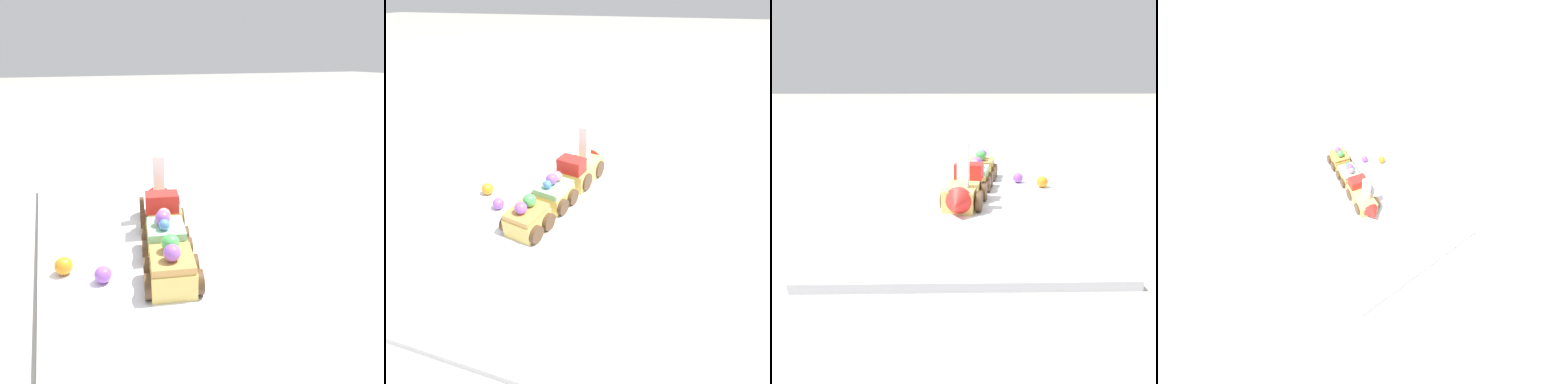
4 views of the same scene
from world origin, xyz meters
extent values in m
plane|color=gray|center=(0.00, 0.00, 0.00)|extent=(10.00, 10.00, 0.00)
cube|color=white|center=(0.00, 0.00, 0.01)|extent=(0.65, 0.38, 0.01)
cube|color=#EACC66|center=(0.07, 0.00, 0.03)|extent=(0.11, 0.07, 0.04)
cube|color=red|center=(0.03, 0.01, 0.06)|extent=(0.04, 0.05, 0.03)
cone|color=red|center=(0.13, -0.01, 0.03)|extent=(0.04, 0.05, 0.05)
cube|color=white|center=(0.08, 0.00, 0.06)|extent=(0.02, 0.02, 0.02)
cube|color=white|center=(0.08, 0.00, 0.08)|extent=(0.02, 0.02, 0.02)
cube|color=white|center=(0.08, 0.00, 0.09)|extent=(0.02, 0.02, 0.02)
cube|color=white|center=(0.08, 0.00, 0.11)|extent=(0.02, 0.02, 0.02)
cylinder|color=#4C331E|center=(0.09, -0.03, 0.03)|extent=(0.04, 0.01, 0.03)
cylinder|color=#4C331E|center=(0.10, 0.03, 0.03)|extent=(0.04, 0.01, 0.03)
cylinder|color=#4C331E|center=(0.03, -0.02, 0.03)|extent=(0.04, 0.01, 0.03)
cylinder|color=#4C331E|center=(0.05, 0.04, 0.03)|extent=(0.04, 0.01, 0.03)
cube|color=#EACC66|center=(-0.03, 0.02, 0.03)|extent=(0.07, 0.06, 0.03)
cube|color=#93DBA3|center=(-0.03, 0.02, 0.05)|extent=(0.07, 0.06, 0.01)
sphere|color=#4C84E0|center=(-0.04, 0.03, 0.06)|extent=(0.02, 0.02, 0.01)
sphere|color=#9956C6|center=(-0.03, 0.03, 0.06)|extent=(0.02, 0.02, 0.02)
sphere|color=pink|center=(-0.02, 0.02, 0.06)|extent=(0.02, 0.02, 0.02)
cylinder|color=#4C331E|center=(-0.02, -0.01, 0.03)|extent=(0.03, 0.01, 0.03)
cylinder|color=#4C331E|center=(-0.01, 0.05, 0.03)|extent=(0.03, 0.01, 0.03)
cylinder|color=#4C331E|center=(-0.05, 0.00, 0.03)|extent=(0.03, 0.01, 0.03)
cylinder|color=#4C331E|center=(-0.04, 0.06, 0.03)|extent=(0.03, 0.01, 0.03)
cube|color=#EACC66|center=(-0.11, 0.04, 0.03)|extent=(0.07, 0.06, 0.03)
cube|color=#CC9347|center=(-0.11, 0.04, 0.05)|extent=(0.07, 0.06, 0.01)
sphere|color=#9956C6|center=(-0.12, 0.04, 0.06)|extent=(0.02, 0.02, 0.02)
sphere|color=#4CBC56|center=(-0.10, 0.04, 0.06)|extent=(0.03, 0.03, 0.02)
cylinder|color=#4C331E|center=(-0.10, 0.01, 0.03)|extent=(0.03, 0.01, 0.03)
cylinder|color=#4C331E|center=(-0.09, 0.07, 0.03)|extent=(0.03, 0.01, 0.03)
cylinder|color=#4C331E|center=(-0.13, 0.02, 0.03)|extent=(0.03, 0.01, 0.03)
cylinder|color=#4C331E|center=(-0.12, 0.07, 0.03)|extent=(0.03, 0.01, 0.03)
sphere|color=orange|center=(-0.04, 0.16, 0.02)|extent=(0.02, 0.02, 0.02)
sphere|color=#9956C6|center=(-0.07, 0.12, 0.02)|extent=(0.02, 0.02, 0.02)
camera|label=1|loc=(-0.46, 0.15, 0.27)|focal=35.00mm
camera|label=2|loc=(-0.44, -0.14, 0.33)|focal=28.00mm
camera|label=3|loc=(0.67, -0.01, 0.22)|focal=35.00mm
camera|label=4|loc=(0.50, -0.35, 0.67)|focal=28.00mm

